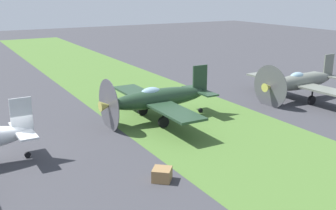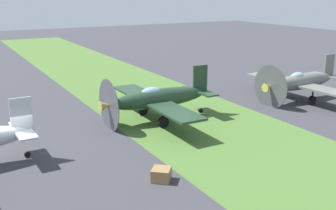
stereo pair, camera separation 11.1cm
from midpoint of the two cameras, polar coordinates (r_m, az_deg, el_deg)
The scene contains 5 objects.
ground_plane at distance 24.57m, azimuth -21.15°, elevation -6.98°, with size 160.00×160.00×0.00m, color #38383D.
grass_verge at distance 28.83m, azimuth 4.46°, elevation -2.54°, with size 120.00×11.00×0.01m, color #476B2D.
airplane_wingman at distance 28.90m, azimuth -1.43°, elevation 0.93°, with size 10.86×8.66×3.90m.
airplane_trail at distance 36.26m, azimuth 18.45°, elevation 3.16°, with size 10.78×8.54×3.85m.
supply_crate at distance 20.22m, azimuth -0.80°, elevation -9.85°, with size 0.90×0.90×0.64m, color olive.
Camera 2 is at (-22.68, 2.61, 9.11)m, focal length 42.86 mm.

